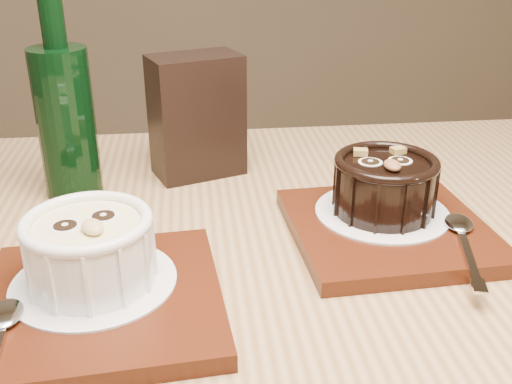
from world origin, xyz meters
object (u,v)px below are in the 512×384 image
ramekin_dark (385,182)px  condiment_stand (197,116)px  tray_left (104,302)px  green_bottle (66,117)px  tray_right (388,229)px  ramekin_white (90,247)px  table (234,372)px

ramekin_dark → condiment_stand: (-0.16, 0.17, 0.02)m
tray_left → condiment_stand: condiment_stand is taller
tray_left → green_bottle: (-0.04, 0.23, 0.08)m
tray_left → ramekin_dark: ramekin_dark is taller
tray_right → ramekin_white: bearing=-169.5°
ramekin_white → green_bottle: size_ratio=0.45×
ramekin_dark → tray_left: bearing=-157.5°
tray_left → green_bottle: green_bottle is taller
table → tray_left: size_ratio=7.02×
ramekin_white → tray_right: bearing=-10.9°
ramekin_dark → green_bottle: bearing=159.0°
tray_right → ramekin_dark: bearing=85.8°
tray_right → green_bottle: green_bottle is taller
table → condiment_stand: bearing=89.8°
table → ramekin_white: size_ratio=12.59×
ramekin_white → ramekin_dark: bearing=-7.0°
table → tray_left: tray_left is taller
tray_left → tray_right: size_ratio=1.00×
table → ramekin_dark: size_ratio=12.74×
tray_left → ramekin_dark: bearing=18.3°
condiment_stand → ramekin_white: bearing=-114.5°
tray_right → condiment_stand: condiment_stand is taller
ramekin_white → tray_right: 0.28m
tray_left → green_bottle: size_ratio=0.80×
tray_left → condiment_stand: size_ratio=1.29×
tray_left → table: bearing=6.4°
ramekin_white → table: bearing=-24.4°
tray_left → condiment_stand: (0.10, 0.26, 0.06)m
table → tray_left: bearing=-173.6°
green_bottle → table: bearing=-57.3°
ramekin_dark → green_bottle: (-0.30, 0.14, 0.04)m
green_bottle → tray_left: bearing=-80.9°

